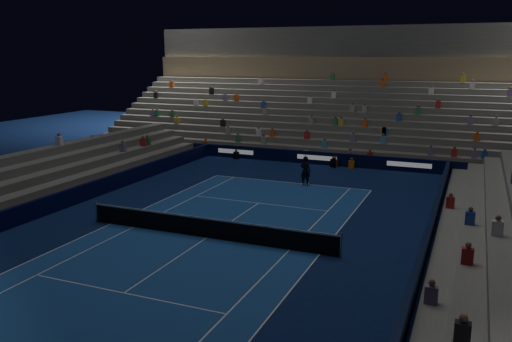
% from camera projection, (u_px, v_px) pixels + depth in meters
% --- Properties ---
extents(ground, '(90.00, 90.00, 0.00)m').
position_uv_depth(ground, '(207.00, 238.00, 24.80)').
color(ground, '#0B1944').
rests_on(ground, ground).
extents(court_surface, '(10.97, 23.77, 0.01)m').
position_uv_depth(court_surface, '(207.00, 238.00, 24.80)').
color(court_surface, navy).
rests_on(court_surface, ground).
extents(sponsor_barrier_far, '(44.00, 0.25, 1.00)m').
position_uv_depth(sponsor_barrier_far, '(317.00, 158.00, 41.36)').
color(sponsor_barrier_far, black).
rests_on(sponsor_barrier_far, ground).
extents(sponsor_barrier_east, '(0.25, 37.00, 1.00)m').
position_uv_depth(sponsor_barrier_east, '(422.00, 258.00, 21.04)').
color(sponsor_barrier_east, '#081333').
rests_on(sponsor_barrier_east, ground).
extents(sponsor_barrier_west, '(0.25, 37.00, 1.00)m').
position_uv_depth(sponsor_barrier_west, '(47.00, 205.00, 28.34)').
color(sponsor_barrier_west, black).
rests_on(sponsor_barrier_west, ground).
extents(grandstand_main, '(44.00, 15.20, 11.20)m').
position_uv_depth(grandstand_main, '(346.00, 110.00, 49.21)').
color(grandstand_main, '#5E5E5A').
rests_on(grandstand_main, ground).
extents(tennis_net, '(12.90, 0.10, 1.10)m').
position_uv_depth(tennis_net, '(207.00, 228.00, 24.69)').
color(tennis_net, '#B2B2B7').
rests_on(tennis_net, ground).
extents(tennis_player, '(0.75, 0.53, 1.96)m').
position_uv_depth(tennis_player, '(305.00, 171.00, 34.58)').
color(tennis_player, black).
rests_on(tennis_player, ground).
extents(broadcast_camera, '(0.48, 0.90, 0.57)m').
position_uv_depth(broadcast_camera, '(334.00, 163.00, 40.37)').
color(broadcast_camera, black).
rests_on(broadcast_camera, ground).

